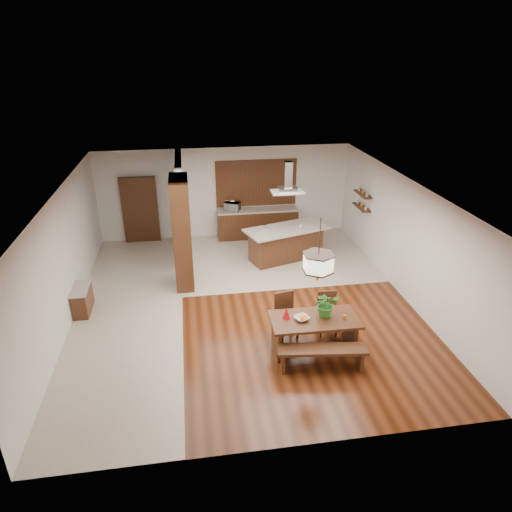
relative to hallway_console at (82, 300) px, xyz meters
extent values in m
plane|color=#3D1A0B|center=(3.81, -0.20, -0.32)|extent=(9.00, 9.00, 0.00)
cube|color=white|center=(3.81, -0.20, 2.58)|extent=(8.00, 9.00, 0.04)
cube|color=silver|center=(3.81, 4.30, 1.14)|extent=(8.00, 0.04, 2.90)
cube|color=silver|center=(3.81, -4.70, 1.14)|extent=(8.00, 0.04, 2.90)
cube|color=silver|center=(-0.19, -0.20, 1.14)|extent=(0.04, 9.00, 2.90)
cube|color=silver|center=(7.81, -0.20, 1.14)|extent=(0.04, 9.00, 2.90)
cube|color=beige|center=(1.06, -0.20, -0.31)|extent=(2.50, 9.00, 0.01)
cube|color=beige|center=(5.06, 2.30, -0.31)|extent=(5.50, 4.00, 0.01)
cube|color=#3C1A0F|center=(3.81, -0.20, 2.57)|extent=(8.00, 9.00, 0.02)
cube|color=#331B0E|center=(2.41, 1.00, 1.14)|extent=(0.45, 1.00, 2.90)
cube|color=silver|center=(2.41, 3.10, 1.14)|extent=(0.18, 2.40, 2.90)
cube|color=#331B0E|center=(0.00, 0.00, 0.00)|extent=(0.37, 0.88, 0.63)
cube|color=#331B0E|center=(1.11, 4.20, 0.74)|extent=(1.10, 0.20, 2.10)
cube|color=#331B0E|center=(4.81, 4.00, 0.13)|extent=(2.60, 0.60, 0.90)
cube|color=#B6AC9F|center=(4.81, 4.00, 0.61)|extent=(2.60, 0.62, 0.05)
cube|color=olive|center=(4.81, 4.26, 1.44)|extent=(2.60, 0.08, 1.50)
cube|color=#331B0E|center=(7.68, 2.40, 1.08)|extent=(0.26, 0.90, 0.04)
cube|color=#331B0E|center=(7.68, 2.40, 1.49)|extent=(0.26, 0.90, 0.04)
cube|color=#331B0E|center=(4.99, -2.27, 0.40)|extent=(1.81, 0.92, 0.06)
cube|color=#331B0E|center=(4.21, -2.26, 0.03)|extent=(0.09, 0.72, 0.69)
cube|color=#331B0E|center=(5.76, -2.29, 0.03)|extent=(0.09, 0.72, 0.69)
imported|color=#2C6E24|center=(5.23, -2.21, 0.70)|extent=(0.50, 0.44, 0.54)
imported|color=beige|center=(4.71, -2.28, 0.47)|extent=(0.37, 0.37, 0.07)
cone|color=red|center=(4.42, -2.17, 0.55)|extent=(0.18, 0.18, 0.24)
cylinder|color=gold|center=(5.57, -2.39, 0.48)|extent=(0.07, 0.07, 0.09)
cube|color=#331B0E|center=(5.36, 2.16, 0.15)|extent=(2.21, 1.37, 0.93)
cube|color=#B6AC9F|center=(5.36, 2.11, 0.64)|extent=(2.58, 1.72, 0.05)
imported|color=silver|center=(5.76, 2.08, 0.71)|extent=(0.14, 0.14, 0.09)
imported|color=#B6B9BE|center=(4.00, 4.00, 0.77)|extent=(0.57, 0.49, 0.26)
camera|label=1|loc=(2.61, -9.81, 5.44)|focal=32.00mm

